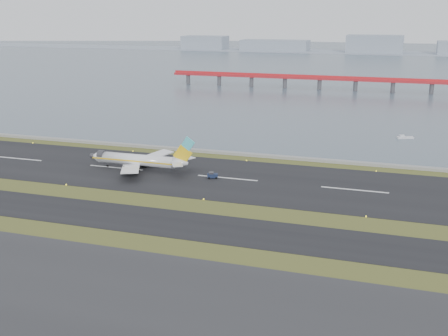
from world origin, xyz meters
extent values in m
plane|color=#334117|center=(0.00, 0.00, 0.00)|extent=(1000.00, 1000.00, 0.00)
cube|color=#29292B|center=(0.00, -55.00, 0.05)|extent=(1000.00, 50.00, 0.10)
cube|color=black|center=(0.00, -12.00, 0.05)|extent=(1000.00, 18.00, 0.10)
cube|color=black|center=(0.00, 30.00, 0.05)|extent=(1000.00, 45.00, 0.10)
cube|color=gray|center=(0.00, 60.00, 0.50)|extent=(1000.00, 2.50, 1.00)
cube|color=#455663|center=(0.00, 460.00, 0.00)|extent=(1400.00, 800.00, 1.30)
cube|color=red|center=(20.00, 250.00, 7.50)|extent=(260.00, 5.00, 1.60)
cube|color=red|center=(20.00, 250.00, 9.00)|extent=(260.00, 0.40, 1.40)
cylinder|color=#4C4C51|center=(-76.00, 250.00, 3.00)|extent=(2.80, 2.80, 7.00)
cylinder|color=#4C4C51|center=(20.00, 250.00, 3.00)|extent=(2.80, 2.80, 7.00)
cube|color=#919CAB|center=(0.00, 620.00, 0.00)|extent=(1400.00, 80.00, 1.00)
cube|color=#919CAB|center=(-220.00, 620.00, 9.00)|extent=(60.00, 35.00, 18.00)
cube|color=#919CAB|center=(-120.00, 620.00, 7.00)|extent=(90.00, 35.00, 14.00)
cube|color=#919CAB|center=(10.00, 620.00, 11.00)|extent=(70.00, 35.00, 22.00)
cylinder|color=white|center=(-32.37, 30.13, 3.50)|extent=(28.00, 3.80, 3.80)
cone|color=white|center=(-47.97, 30.13, 3.50)|extent=(3.20, 3.80, 3.80)
cone|color=white|center=(-16.17, 30.13, 3.80)|extent=(5.00, 3.80, 3.80)
cube|color=yellow|center=(-32.37, 28.21, 3.50)|extent=(31.00, 0.06, 0.45)
cube|color=yellow|center=(-32.37, 32.05, 3.50)|extent=(31.00, 0.06, 0.45)
cube|color=white|center=(-30.17, 21.63, 2.80)|extent=(11.31, 15.89, 1.66)
cube|color=white|center=(-30.17, 38.63, 2.80)|extent=(11.31, 15.89, 1.66)
cylinder|color=#36353A|center=(-31.87, 24.13, 1.60)|extent=(4.20, 2.10, 2.10)
cylinder|color=#36353A|center=(-31.87, 36.13, 1.60)|extent=(4.20, 2.10, 2.10)
cube|color=yellow|center=(-15.37, 30.13, 6.70)|extent=(6.80, 0.35, 6.85)
cube|color=#4DCEDC|center=(-13.47, 30.13, 10.40)|extent=(4.85, 0.37, 4.90)
cube|color=white|center=(-15.87, 26.33, 4.30)|extent=(5.64, 6.80, 0.22)
cube|color=white|center=(-15.87, 33.93, 4.30)|extent=(5.64, 6.80, 0.22)
cylinder|color=black|center=(-43.37, 30.13, 0.45)|extent=(0.80, 0.28, 0.80)
cylinder|color=black|center=(-30.87, 27.33, 0.55)|extent=(1.00, 0.38, 1.00)
cylinder|color=black|center=(-30.87, 32.93, 0.55)|extent=(1.00, 0.38, 1.00)
cube|color=#16213D|center=(-4.52, 28.40, 0.93)|extent=(3.76, 2.90, 1.24)
cube|color=#36353A|center=(-4.91, 28.25, 1.76)|extent=(1.90, 1.96, 0.73)
cylinder|color=black|center=(-5.30, 27.22, 0.36)|extent=(0.79, 0.54, 0.73)
cylinder|color=black|center=(-5.87, 28.78, 0.36)|extent=(0.79, 0.54, 0.73)
cylinder|color=black|center=(-3.16, 28.01, 0.36)|extent=(0.79, 0.54, 0.73)
cylinder|color=black|center=(-3.74, 29.57, 0.36)|extent=(0.79, 0.54, 0.73)
cube|color=silver|center=(53.61, 108.41, 0.38)|extent=(7.04, 4.21, 0.86)
cube|color=silver|center=(52.25, 107.93, 1.15)|extent=(2.32, 2.08, 0.86)
camera|label=1|loc=(52.01, -134.31, 51.85)|focal=45.00mm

